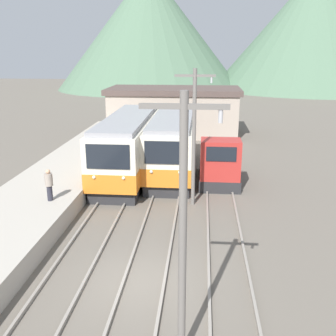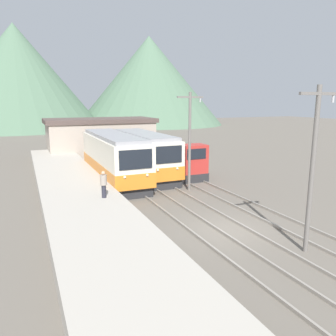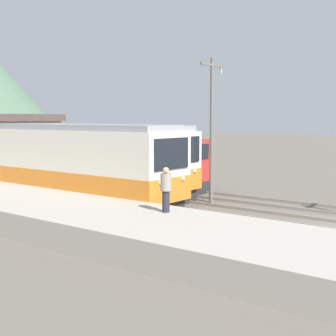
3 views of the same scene
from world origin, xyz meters
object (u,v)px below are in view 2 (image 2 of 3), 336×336
Objects in this scene: shunting_locomotive at (184,164)px; catenary_mast_mid at (190,138)px; person_on_platform at (104,183)px; catenary_mast_near at (313,165)px; commuter_train_left at (114,160)px; commuter_train_center at (144,157)px.

catenary_mast_mid is at bearing -111.25° from shunting_locomotive.
catenary_mast_mid is 7.52m from person_on_platform.
catenary_mast_near is 1.00× the size of catenary_mast_mid.
shunting_locomotive is 15.08m from catenary_mast_near.
catenary_mast_mid reaches higher than shunting_locomotive.
catenary_mast_near is at bearing -51.35° from person_on_platform.
catenary_mast_mid is (0.00, 10.93, 0.00)m from catenary_mast_near.
commuter_train_left is at bearing 105.23° from catenary_mast_near.
commuter_train_center is (2.80, 0.65, -0.03)m from commuter_train_left.
commuter_train_left is 7.71m from person_on_platform.
shunting_locomotive is 4.89m from catenary_mast_mid.
shunting_locomotive is 0.70× the size of catenary_mast_mid.
commuter_train_left is at bearing 169.77° from shunting_locomotive.
commuter_train_left reaches higher than commuter_train_center.
shunting_locomotive is 3.13× the size of person_on_platform.
person_on_platform is at bearing -160.51° from catenary_mast_mid.
catenary_mast_near is 11.11m from person_on_platform.
commuter_train_center is 1.45× the size of catenary_mast_near.
catenary_mast_near is (1.51, -16.46, 2.08)m from commuter_train_center.
commuter_train_center is at bearing 150.57° from shunting_locomotive.
commuter_train_left is 2.33× the size of shunting_locomotive.
catenary_mast_near reaches higher than person_on_platform.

